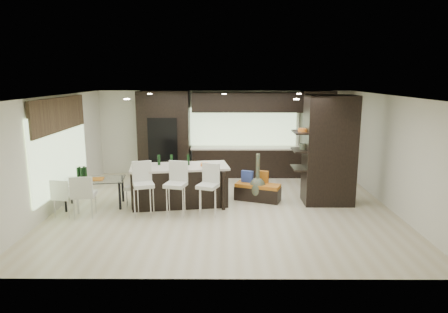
{
  "coord_description": "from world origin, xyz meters",
  "views": [
    {
      "loc": [
        0.05,
        -9.29,
        3.14
      ],
      "look_at": [
        0.0,
        0.6,
        1.15
      ],
      "focal_mm": 32.0,
      "sensor_mm": 36.0,
      "label": 1
    }
  ],
  "objects_px": {
    "stool_left": "(144,195)",
    "chair_near": "(84,197)",
    "chair_end": "(136,190)",
    "bench": "(258,192)",
    "kitchen_island": "(180,185)",
    "floor_vase": "(258,177)",
    "stool_mid": "(176,194)",
    "chair_far": "(66,199)",
    "stool_right": "(208,195)",
    "dining_table": "(95,193)"
  },
  "relations": [
    {
      "from": "kitchen_island",
      "to": "bench",
      "type": "xyz_separation_m",
      "value": [
        1.96,
        0.33,
        -0.27
      ]
    },
    {
      "from": "kitchen_island",
      "to": "chair_end",
      "type": "height_order",
      "value": "kitchen_island"
    },
    {
      "from": "stool_left",
      "to": "chair_near",
      "type": "height_order",
      "value": "stool_left"
    },
    {
      "from": "chair_end",
      "to": "stool_right",
      "type": "bearing_deg",
      "value": -99.27
    },
    {
      "from": "floor_vase",
      "to": "chair_near",
      "type": "relative_size",
      "value": 1.35
    },
    {
      "from": "bench",
      "to": "chair_end",
      "type": "height_order",
      "value": "chair_end"
    },
    {
      "from": "floor_vase",
      "to": "stool_mid",
      "type": "bearing_deg",
      "value": -149.58
    },
    {
      "from": "dining_table",
      "to": "chair_near",
      "type": "bearing_deg",
      "value": -98.23
    },
    {
      "from": "stool_right",
      "to": "chair_near",
      "type": "distance_m",
      "value": 2.79
    },
    {
      "from": "stool_left",
      "to": "bench",
      "type": "relative_size",
      "value": 0.87
    },
    {
      "from": "chair_far",
      "to": "kitchen_island",
      "type": "bearing_deg",
      "value": 31.3
    },
    {
      "from": "dining_table",
      "to": "floor_vase",
      "type": "bearing_deg",
      "value": -1.23
    },
    {
      "from": "stool_right",
      "to": "bench",
      "type": "height_order",
      "value": "stool_right"
    },
    {
      "from": "chair_far",
      "to": "stool_mid",
      "type": "bearing_deg",
      "value": 13.04
    },
    {
      "from": "dining_table",
      "to": "stool_mid",
      "type": "bearing_deg",
      "value": -25.79
    },
    {
      "from": "chair_end",
      "to": "chair_near",
      "type": "bearing_deg",
      "value": 136.13
    },
    {
      "from": "stool_mid",
      "to": "chair_far",
      "type": "relative_size",
      "value": 1.23
    },
    {
      "from": "bench",
      "to": "chair_far",
      "type": "relative_size",
      "value": 1.4
    },
    {
      "from": "stool_left",
      "to": "chair_end",
      "type": "relative_size",
      "value": 1.2
    },
    {
      "from": "stool_left",
      "to": "chair_far",
      "type": "height_order",
      "value": "stool_left"
    },
    {
      "from": "stool_right",
      "to": "floor_vase",
      "type": "bearing_deg",
      "value": 64.32
    },
    {
      "from": "stool_right",
      "to": "chair_end",
      "type": "relative_size",
      "value": 1.15
    },
    {
      "from": "chair_far",
      "to": "dining_table",
      "type": "bearing_deg",
      "value": 69.72
    },
    {
      "from": "chair_near",
      "to": "chair_end",
      "type": "xyz_separation_m",
      "value": [
        1.01,
        0.72,
        -0.04
      ]
    },
    {
      "from": "floor_vase",
      "to": "chair_end",
      "type": "xyz_separation_m",
      "value": [
        -3.0,
        -0.49,
        -0.19
      ]
    },
    {
      "from": "stool_left",
      "to": "stool_mid",
      "type": "height_order",
      "value": "stool_mid"
    },
    {
      "from": "floor_vase",
      "to": "chair_near",
      "type": "distance_m",
      "value": 4.2
    },
    {
      "from": "stool_left",
      "to": "dining_table",
      "type": "xyz_separation_m",
      "value": [
        -1.34,
        0.65,
        -0.16
      ]
    },
    {
      "from": "bench",
      "to": "kitchen_island",
      "type": "bearing_deg",
      "value": -149.58
    },
    {
      "from": "stool_mid",
      "to": "dining_table",
      "type": "height_order",
      "value": "stool_mid"
    },
    {
      "from": "kitchen_island",
      "to": "stool_mid",
      "type": "distance_m",
      "value": 0.83
    },
    {
      "from": "stool_mid",
      "to": "dining_table",
      "type": "distance_m",
      "value": 2.17
    },
    {
      "from": "stool_mid",
      "to": "stool_right",
      "type": "distance_m",
      "value": 0.73
    },
    {
      "from": "stool_left",
      "to": "bench",
      "type": "xyz_separation_m",
      "value": [
        2.69,
        1.16,
        -0.28
      ]
    },
    {
      "from": "dining_table",
      "to": "chair_far",
      "type": "xyz_separation_m",
      "value": [
        -0.44,
        -0.7,
        0.07
      ]
    },
    {
      "from": "kitchen_island",
      "to": "floor_vase",
      "type": "bearing_deg",
      "value": 0.0
    },
    {
      "from": "stool_left",
      "to": "bench",
      "type": "distance_m",
      "value": 2.94
    },
    {
      "from": "stool_left",
      "to": "stool_mid",
      "type": "distance_m",
      "value": 0.73
    },
    {
      "from": "stool_right",
      "to": "dining_table",
      "type": "bearing_deg",
      "value": -171.49
    },
    {
      "from": "chair_near",
      "to": "chair_end",
      "type": "bearing_deg",
      "value": 29.49
    },
    {
      "from": "chair_far",
      "to": "chair_end",
      "type": "distance_m",
      "value": 1.61
    },
    {
      "from": "stool_mid",
      "to": "floor_vase",
      "type": "height_order",
      "value": "floor_vase"
    },
    {
      "from": "chair_far",
      "to": "floor_vase",
      "type": "bearing_deg",
      "value": 26.96
    },
    {
      "from": "stool_mid",
      "to": "chair_near",
      "type": "xyz_separation_m",
      "value": [
        -2.06,
        -0.07,
        -0.05
      ]
    },
    {
      "from": "chair_near",
      "to": "chair_end",
      "type": "height_order",
      "value": "chair_near"
    },
    {
      "from": "stool_mid",
      "to": "chair_end",
      "type": "xyz_separation_m",
      "value": [
        -1.05,
        0.65,
        -0.09
      ]
    },
    {
      "from": "stool_right",
      "to": "chair_far",
      "type": "height_order",
      "value": "stool_right"
    },
    {
      "from": "stool_right",
      "to": "stool_left",
      "type": "bearing_deg",
      "value": -158.18
    },
    {
      "from": "stool_left",
      "to": "floor_vase",
      "type": "distance_m",
      "value": 2.91
    },
    {
      "from": "chair_far",
      "to": "chair_end",
      "type": "xyz_separation_m",
      "value": [
        1.45,
        0.7,
        0.01
      ]
    }
  ]
}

